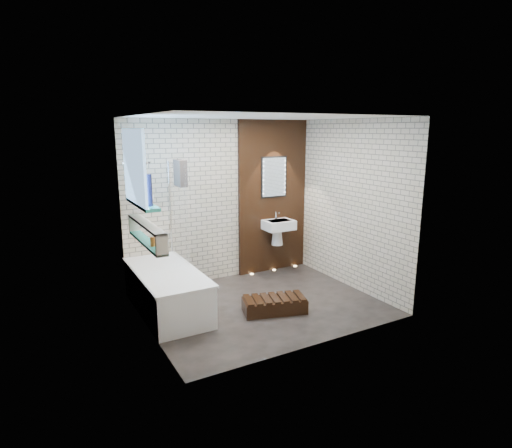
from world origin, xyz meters
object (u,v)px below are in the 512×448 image
led_mirror (274,177)px  walnut_step (274,305)px  washbasin (278,228)px  bath_screen (178,212)px  bathtub (167,291)px

led_mirror → walnut_step: 2.37m
washbasin → walnut_step: washbasin is taller
led_mirror → bath_screen: bearing=-169.3°
washbasin → led_mirror: size_ratio=0.83×
bathtub → washbasin: size_ratio=3.00×
bathtub → bath_screen: size_ratio=1.24×
bathtub → led_mirror: size_ratio=2.49×
bathtub → led_mirror: led_mirror is taller
bath_screen → washbasin: bearing=5.8°
washbasin → walnut_step: 1.79m
bathtub → bath_screen: bath_screen is taller
led_mirror → walnut_step: size_ratio=0.83×
bath_screen → washbasin: bath_screen is taller
bathtub → led_mirror: bearing=19.8°
washbasin → bathtub: bearing=-164.0°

